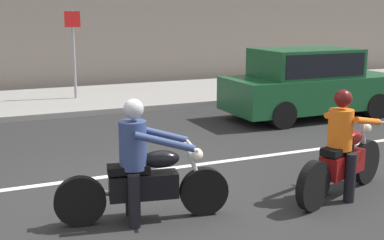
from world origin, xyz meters
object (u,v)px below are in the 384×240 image
parked_sedan_forest_green (309,83)px  street_sign_post (73,45)px  motorcycle_with_rider_orange_stripe (342,153)px  motorcycle_with_rider_denim_blue (142,172)px

parked_sedan_forest_green → street_sign_post: 6.65m
motorcycle_with_rider_orange_stripe → parked_sedan_forest_green: bearing=58.5°
parked_sedan_forest_green → street_sign_post: size_ratio=1.75×
parked_sedan_forest_green → street_sign_post: street_sign_post is taller
motorcycle_with_rider_denim_blue → street_sign_post: 8.90m
street_sign_post → motorcycle_with_rider_orange_stripe: bearing=-77.4°
motorcycle_with_rider_denim_blue → street_sign_post: street_sign_post is taller
parked_sedan_forest_green → street_sign_post: bearing=138.1°
motorcycle_with_rider_denim_blue → street_sign_post: size_ratio=0.87×
parked_sedan_forest_green → motorcycle_with_rider_orange_stripe: bearing=-121.5°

